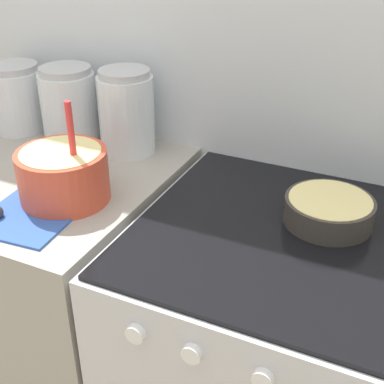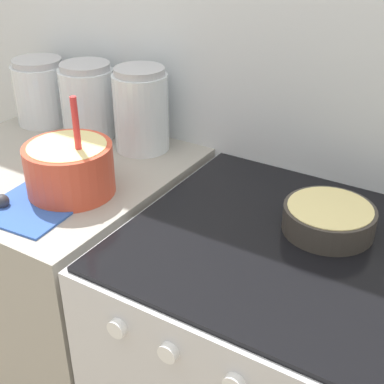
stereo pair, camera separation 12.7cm
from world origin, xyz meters
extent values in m
cube|color=silver|center=(0.00, 0.71, 1.20)|extent=(4.43, 0.05, 2.40)
cube|color=#9E998E|center=(-0.36, 0.34, 0.46)|extent=(0.72, 0.68, 0.93)
cube|color=black|center=(0.36, 0.34, 0.92)|extent=(0.67, 0.66, 0.01)
cylinder|color=white|center=(0.17, -0.01, 0.85)|extent=(0.04, 0.02, 0.04)
cylinder|color=white|center=(0.29, -0.01, 0.85)|extent=(0.04, 0.02, 0.04)
cylinder|color=white|center=(0.43, -0.01, 0.85)|extent=(0.04, 0.02, 0.04)
cylinder|color=#D84C33|center=(-0.18, 0.26, 0.99)|extent=(0.22, 0.22, 0.13)
cylinder|color=#EFDB8C|center=(-0.18, 0.26, 1.02)|extent=(0.20, 0.20, 0.07)
cylinder|color=red|center=(-0.14, 0.26, 1.07)|extent=(0.02, 0.02, 0.24)
cylinder|color=#38332D|center=(0.44, 0.43, 0.96)|extent=(0.21, 0.21, 0.06)
cylinder|color=#EFDB8C|center=(0.44, 0.43, 0.97)|extent=(0.19, 0.19, 0.05)
cylinder|color=silver|center=(-0.60, 0.58, 1.03)|extent=(0.17, 0.17, 0.19)
cylinder|color=red|center=(-0.60, 0.58, 0.99)|extent=(0.15, 0.15, 0.12)
cylinder|color=#B2B2B7|center=(-0.60, 0.58, 1.13)|extent=(0.16, 0.16, 0.02)
cylinder|color=silver|center=(-0.39, 0.58, 1.03)|extent=(0.17, 0.17, 0.21)
cylinder|color=silver|center=(-0.39, 0.58, 0.99)|extent=(0.15, 0.15, 0.13)
cylinder|color=#B2B2B7|center=(-0.39, 0.58, 1.15)|extent=(0.15, 0.15, 0.02)
cylinder|color=silver|center=(-0.19, 0.58, 1.04)|extent=(0.16, 0.16, 0.23)
cylinder|color=olive|center=(-0.19, 0.58, 1.00)|extent=(0.14, 0.14, 0.14)
cylinder|color=#B2B2B7|center=(-0.19, 0.58, 1.17)|extent=(0.15, 0.15, 0.02)
cube|color=#3359B2|center=(-0.21, 0.15, 0.93)|extent=(0.23, 0.24, 0.01)
sphere|color=#333338|center=(-0.27, 0.11, 0.95)|extent=(0.04, 0.04, 0.04)
camera|label=1|loc=(0.60, -0.66, 1.60)|focal=50.00mm
camera|label=2|loc=(0.71, -0.60, 1.60)|focal=50.00mm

